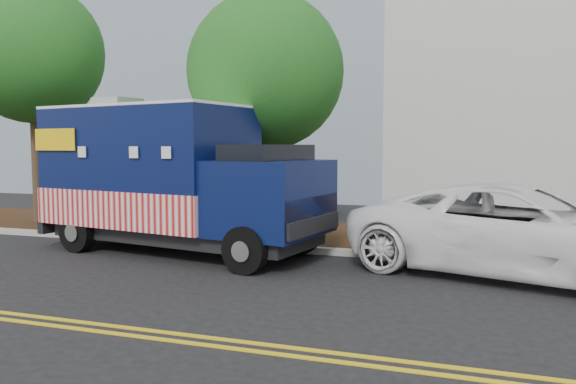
% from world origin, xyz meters
% --- Properties ---
extents(ground, '(120.00, 120.00, 0.00)m').
position_xyz_m(ground, '(0.00, 0.00, 0.00)').
color(ground, black).
rests_on(ground, ground).
extents(curb, '(120.00, 0.18, 0.15)m').
position_xyz_m(curb, '(0.00, 1.40, 0.07)').
color(curb, '#9E9E99').
rests_on(curb, ground).
extents(mulch_strip, '(120.00, 4.00, 0.15)m').
position_xyz_m(mulch_strip, '(0.00, 3.50, 0.07)').
color(mulch_strip, black).
rests_on(mulch_strip, ground).
extents(centerline_near, '(120.00, 0.10, 0.01)m').
position_xyz_m(centerline_near, '(0.00, -4.45, 0.01)').
color(centerline_near, gold).
rests_on(centerline_near, ground).
extents(centerline_far, '(120.00, 0.10, 0.01)m').
position_xyz_m(centerline_far, '(0.00, -4.70, 0.01)').
color(centerline_far, gold).
rests_on(centerline_far, ground).
extents(tree_a, '(4.17, 4.17, 7.29)m').
position_xyz_m(tree_a, '(-6.94, 2.79, 5.19)').
color(tree_a, '#38281C').
rests_on(tree_a, ground).
extents(tree_b, '(4.03, 4.03, 6.38)m').
position_xyz_m(tree_b, '(0.42, 2.91, 4.35)').
color(tree_b, '#38281C').
rests_on(tree_b, ground).
extents(sign_post, '(0.06, 0.06, 2.40)m').
position_xyz_m(sign_post, '(-2.27, 1.57, 1.20)').
color(sign_post, '#473828').
rests_on(sign_post, ground).
extents(food_truck, '(7.17, 3.67, 3.61)m').
position_xyz_m(food_truck, '(-1.09, 0.65, 1.63)').
color(food_truck, black).
rests_on(food_truck, ground).
extents(white_car, '(6.78, 4.47, 1.73)m').
position_xyz_m(white_car, '(6.42, 0.55, 0.87)').
color(white_car, white).
rests_on(white_car, ground).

